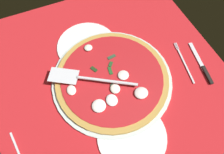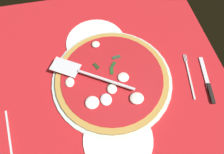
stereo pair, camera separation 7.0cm
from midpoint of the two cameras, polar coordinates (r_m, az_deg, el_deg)
The scene contains 7 objects.
ground_plane at distance 70.78cm, azimuth -6.63°, elevation -3.75°, with size 94.10×94.10×0.80cm, color red.
pizza_pan at distance 70.96cm, azimuth -2.79°, elevation -0.89°, with size 42.43×42.43×1.29cm, color silver.
dinner_plate_left at distance 80.11cm, azimuth -9.64°, elevation 8.62°, with size 23.26×23.26×1.00cm, color white.
dinner_plate_right at distance 64.41cm, azimuth 2.53°, elevation -16.82°, with size 21.56×21.56×1.00cm, color white.
pizza at distance 69.63cm, azimuth -2.86°, elevation -0.56°, with size 39.73×39.73×2.65cm.
pizza_server at distance 67.88cm, azimuth -9.92°, elevation -0.72°, with size 18.65×27.47×1.00cm.
place_setting_far at distance 78.91cm, azimuth 19.93°, elevation 3.09°, with size 20.91×15.70×1.40cm.
Camera 1 is at (28.95, -7.50, 63.57)cm, focal length 31.99 mm.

